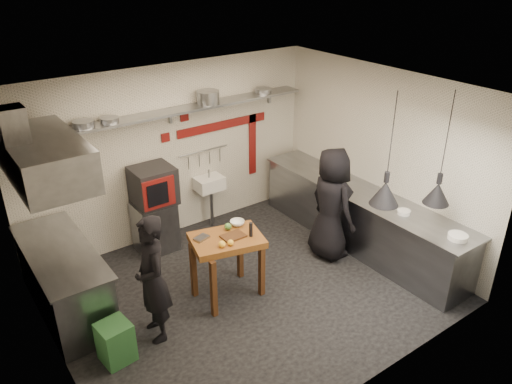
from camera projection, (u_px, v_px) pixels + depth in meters
floor at (249, 291)px, 6.98m from camera, size 5.00×5.00×0.00m
ceiling at (247, 94)px, 5.75m from camera, size 5.00×5.00×0.00m
wall_back at (172, 153)px, 7.90m from camera, size 5.00×0.04×2.80m
wall_front at (372, 282)px, 4.84m from camera, size 5.00×0.04×2.80m
wall_left at (46, 268)px, 5.05m from camera, size 0.04×4.20×2.80m
wall_right at (381, 158)px, 7.68m from camera, size 0.04×4.20×2.80m
red_band_horiz at (223, 125)px, 8.26m from camera, size 1.70×0.02×0.14m
red_band_vert at (252, 145)px, 8.78m from camera, size 0.14×0.02×1.10m
red_tile_a at (184, 117)px, 7.77m from camera, size 0.14×0.02×0.14m
red_tile_b at (165, 138)px, 7.71m from camera, size 0.14×0.02×0.14m
back_shelf at (174, 111)px, 7.45m from camera, size 4.60×0.34×0.04m
shelf_bracket_left at (41, 141)px, 6.60m from camera, size 0.04×0.06×0.24m
shelf_bracket_mid at (170, 115)px, 7.60m from camera, size 0.04×0.06×0.24m
shelf_bracket_right at (269, 96)px, 8.60m from camera, size 0.04×0.06×0.24m
pan_far_left at (83, 124)px, 6.71m from camera, size 0.36×0.36×0.09m
pan_mid_left at (109, 120)px, 6.90m from camera, size 0.30×0.30×0.07m
stock_pot at (208, 97)px, 7.71m from camera, size 0.42×0.42×0.20m
pan_right at (263, 91)px, 8.30m from camera, size 0.33×0.33×0.08m
oven_stand at (155, 226)px, 7.80m from camera, size 0.59×0.54×0.80m
combi_oven at (153, 185)px, 7.53m from camera, size 0.61×0.57×0.58m
oven_door at (159, 193)px, 7.28m from camera, size 0.50×0.03×0.46m
oven_glass at (158, 195)px, 7.25m from camera, size 0.33×0.02×0.34m
hand_sink at (209, 183)px, 8.33m from camera, size 0.46×0.34×0.22m
sink_tap at (209, 174)px, 8.25m from camera, size 0.03×0.03×0.14m
sink_drain at (212, 208)px, 8.49m from camera, size 0.06×0.06×0.66m
utensil_rail at (204, 151)px, 8.19m from camera, size 0.90×0.02×0.02m
counter_right at (359, 219)px, 7.91m from camera, size 0.70×3.80×0.90m
counter_right_top at (362, 193)px, 7.71m from camera, size 0.76×3.90×0.03m
plate_stack at (458, 237)px, 6.43m from camera, size 0.32×0.32×0.07m
small_bowl_right at (404, 212)px, 7.05m from camera, size 0.24×0.24×0.05m
counter_left at (65, 282)px, 6.42m from camera, size 0.70×1.90×0.90m
counter_left_top at (59, 251)px, 6.21m from camera, size 0.76×2.00×0.03m
extractor_hood at (44, 158)px, 5.70m from camera, size 0.78×1.60×0.50m
hood_duct at (14, 129)px, 5.39m from camera, size 0.28×0.28×0.50m
green_bin at (116, 342)px, 5.72m from camera, size 0.39×0.39×0.50m
prep_table at (228, 267)px, 6.71m from camera, size 1.05×0.84×0.92m
cutting_board at (233, 236)px, 6.51m from camera, size 0.30×0.21×0.02m
pepper_mill at (251, 230)px, 6.49m from camera, size 0.06×0.06×0.20m
lemon_a at (222, 244)px, 6.28m from camera, size 0.11×0.11×0.09m
lemon_b at (231, 243)px, 6.31m from camera, size 0.10×0.10×0.08m
veg_ball at (228, 226)px, 6.66m from camera, size 0.12×0.12×0.10m
steel_tray at (202, 238)px, 6.46m from camera, size 0.22×0.17×0.03m
bowl at (237, 223)px, 6.78m from camera, size 0.25×0.25×0.06m
heat_lamp_near at (390, 150)px, 6.22m from camera, size 0.39×0.39×1.51m
heat_lamp_far at (445, 149)px, 6.26m from camera, size 0.45×0.45×1.52m
chef_left at (152, 280)px, 5.85m from camera, size 0.46×0.64×1.63m
chef_right at (331, 204)px, 7.44m from camera, size 0.62×0.90×1.76m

